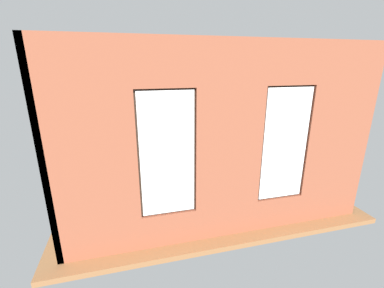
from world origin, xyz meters
name	(u,v)px	position (x,y,z in m)	size (l,w,h in m)	color
ground_plane	(192,181)	(0.00, 0.00, -0.05)	(6.43, 5.67, 0.10)	#99663D
brick_wall_with_windows	(229,147)	(0.00, 2.45, 1.73)	(5.83, 0.30, 3.48)	#9E5138
white_wall_right	(72,126)	(2.86, 0.20, 1.74)	(0.10, 4.67, 3.48)	silver
couch_by_window	(207,201)	(0.15, 1.80, 0.33)	(1.86, 0.87, 0.80)	black
couch_left	(269,164)	(-2.21, 0.28, 0.33)	(1.00, 1.86, 0.80)	black
coffee_table	(176,162)	(0.37, -0.49, 0.38)	(1.43, 0.73, 0.43)	olive
cup_ceramic	(161,161)	(0.80, -0.38, 0.48)	(0.08, 0.08, 0.09)	silver
candle_jar	(169,158)	(0.55, -0.58, 0.48)	(0.08, 0.08, 0.09)	#B7333D
table_plant_small	(180,156)	(0.26, -0.38, 0.58)	(0.19, 0.19, 0.29)	#47423D
remote_gray	(188,157)	(-0.02, -0.62, 0.44)	(0.05, 0.17, 0.02)	#59595B
remote_black	(175,160)	(0.37, -0.49, 0.44)	(0.05, 0.17, 0.02)	black
media_console	(93,186)	(2.56, 0.28, 0.24)	(1.10, 0.42, 0.49)	black
tv_flatscreen	(90,163)	(2.56, 0.27, 0.84)	(0.99, 0.20, 0.71)	black
papasan_chair	(166,149)	(0.50, -1.44, 0.46)	(1.20, 1.20, 0.73)	olive
potted_plant_beside_window_right	(156,200)	(1.22, 1.90, 0.57)	(0.92, 0.86, 1.18)	brown
potted_plant_corner_far_left	(316,171)	(-2.36, 1.90, 0.78)	(0.86, 0.94, 1.30)	#47423D
potted_plant_between_couches	(266,182)	(-1.23, 1.75, 0.58)	(0.59, 0.59, 0.90)	#9E5638
potted_plant_foreground_right	(108,143)	(2.26, -1.78, 0.69)	(0.97, 0.92, 1.40)	beige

